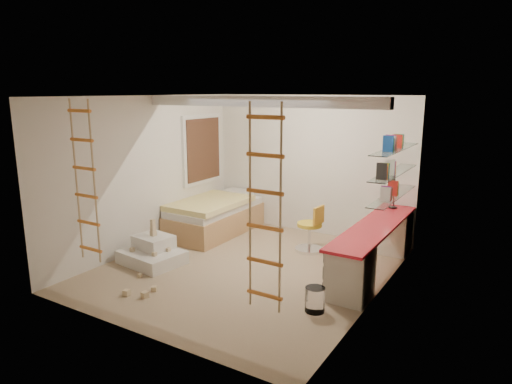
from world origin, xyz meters
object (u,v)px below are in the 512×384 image
Objects in this scene: bed at (215,216)px; swivel_chair at (311,234)px; desk at (374,247)px; play_platform at (152,253)px.

swivel_chair is (2.00, -0.00, -0.03)m from bed.
desk is at bearing -16.88° from swivel_chair.
bed is 1.79m from play_platform.
bed is 2.48× the size of swivel_chair.
desk is 1.26m from swivel_chair.
desk is at bearing 24.44° from play_platform.
bed is (-3.20, 0.36, -0.07)m from desk.
desk is 3.22m from bed.
swivel_chair is 2.63m from play_platform.
swivel_chair reaches higher than bed.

